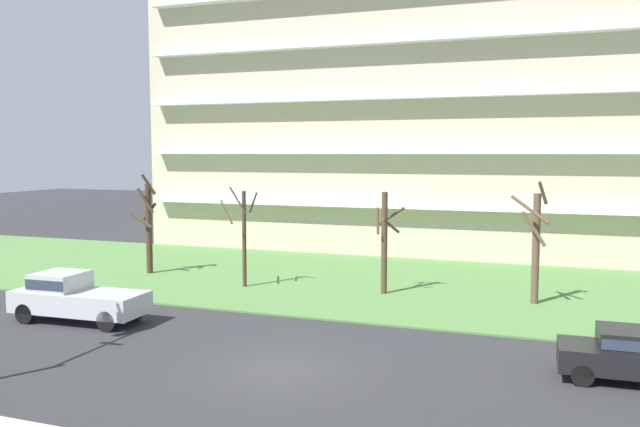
{
  "coord_description": "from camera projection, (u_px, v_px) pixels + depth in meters",
  "views": [
    {
      "loc": [
        7.86,
        -17.94,
        6.69
      ],
      "look_at": [
        -0.86,
        6.0,
        4.31
      ],
      "focal_mm": 36.37,
      "sensor_mm": 36.0,
      "label": 1
    }
  ],
  "objects": [
    {
      "name": "tree_left",
      "position": [
        243.0,
        234.0,
        31.93
      ],
      "size": [
        2.06,
        2.06,
        5.06
      ],
      "color": "#423023",
      "rests_on": "ground"
    },
    {
      "name": "tree_right",
      "position": [
        536.0,
        244.0,
        28.29
      ],
      "size": [
        1.67,
        1.29,
        5.5
      ],
      "color": "brown",
      "rests_on": "ground"
    },
    {
      "name": "apartment_building",
      "position": [
        437.0,
        103.0,
        44.71
      ],
      "size": [
        39.29,
        11.61,
        20.26
      ],
      "color": "beige",
      "rests_on": "ground"
    },
    {
      "name": "tree_far_left",
      "position": [
        148.0,
        225.0,
        35.54
      ],
      "size": [
        1.34,
        1.27,
        5.57
      ],
      "color": "#423023",
      "rests_on": "ground"
    },
    {
      "name": "sedan_black_near_left",
      "position": [
        638.0,
        354.0,
        18.85
      ],
      "size": [
        4.46,
        1.95,
        1.57
      ],
      "rotation": [
        0.0,
        0.0,
        3.17
      ],
      "color": "black",
      "rests_on": "ground"
    },
    {
      "name": "pickup_silver_center_left",
      "position": [
        75.0,
        296.0,
        25.73
      ],
      "size": [
        5.47,
        2.2,
        1.95
      ],
      "rotation": [
        0.0,
        0.0,
        3.18
      ],
      "color": "#B7BABF",
      "rests_on": "ground"
    },
    {
      "name": "grass_lawn_strip",
      "position": [
        389.0,
        283.0,
        33.18
      ],
      "size": [
        80.0,
        16.0,
        0.08
      ],
      "primitive_type": "cube",
      "color": "#547F42",
      "rests_on": "ground"
    },
    {
      "name": "tree_center",
      "position": [
        385.0,
        240.0,
        30.41
      ],
      "size": [
        1.38,
        1.61,
        4.89
      ],
      "color": "#4C3828",
      "rests_on": "ground"
    },
    {
      "name": "ground",
      "position": [
        280.0,
        369.0,
        20.09
      ],
      "size": [
        160.0,
        160.0,
        0.0
      ],
      "primitive_type": "plane",
      "color": "#2D2D30"
    }
  ]
}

